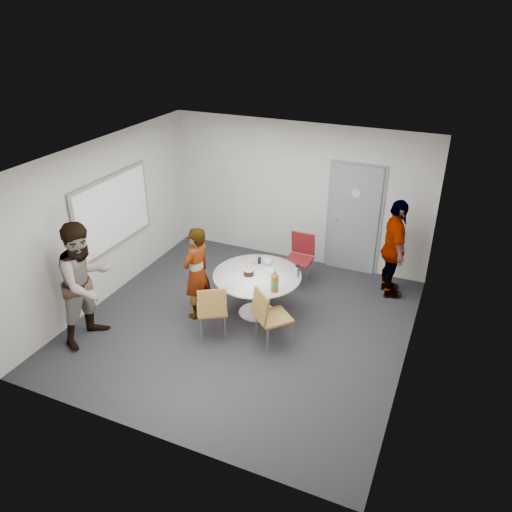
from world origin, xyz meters
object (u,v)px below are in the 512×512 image
at_px(chair_near_left, 212,307).
at_px(person_right, 394,249).
at_px(table, 259,280).
at_px(chair_near_right, 268,313).
at_px(person_main, 197,273).
at_px(chair_far, 300,253).
at_px(whiteboard, 113,212).
at_px(person_left, 86,283).
at_px(door, 354,219).

xyz_separation_m(chair_near_left, person_right, (2.20, 2.38, 0.31)).
bearing_deg(table, person_right, 39.15).
xyz_separation_m(chair_near_left, chair_near_right, (0.82, 0.16, 0.02)).
distance_m(table, person_main, 0.99).
bearing_deg(chair_far, whiteboard, 27.81).
xyz_separation_m(person_main, person_left, (-1.17, -1.16, 0.17)).
relative_size(table, person_main, 0.91).
distance_m(whiteboard, person_left, 1.57).
relative_size(chair_near_left, person_main, 0.59).
relative_size(chair_far, person_left, 0.50).
bearing_deg(whiteboard, chair_far, 26.78).
bearing_deg(chair_far, person_right, -170.93).
relative_size(chair_far, person_right, 0.54).
bearing_deg(person_right, chair_far, 76.56).
relative_size(table, chair_far, 1.49).
relative_size(chair_near_left, chair_near_right, 0.96).
height_order(table, person_main, person_main).
distance_m(door, person_main, 3.15).
distance_m(table, person_right, 2.38).
xyz_separation_m(door, whiteboard, (-3.56, -2.28, 0.42)).
height_order(door, whiteboard, door).
relative_size(door, chair_near_right, 2.22).
relative_size(whiteboard, person_left, 1.00).
xyz_separation_m(whiteboard, table, (2.58, 0.16, -0.81)).
bearing_deg(table, whiteboard, -176.41).
height_order(chair_near_left, chair_near_right, chair_near_right).
bearing_deg(chair_far, table, 79.24).
relative_size(whiteboard, chair_far, 2.02).
xyz_separation_m(whiteboard, chair_far, (2.84, 1.43, -0.87)).
bearing_deg(chair_near_left, door, 34.37).
height_order(whiteboard, chair_far, whiteboard).
height_order(chair_near_left, chair_far, chair_far).
relative_size(chair_far, person_main, 0.61).
xyz_separation_m(chair_far, person_main, (-1.16, -1.67, 0.20)).
xyz_separation_m(chair_near_right, person_main, (-1.35, 0.33, 0.19)).
xyz_separation_m(whiteboard, person_left, (0.51, -1.40, -0.50)).
bearing_deg(door, person_right, -36.38).
height_order(chair_near_left, person_right, person_right).
distance_m(door, whiteboard, 4.25).
bearing_deg(person_left, whiteboard, 27.71).
height_order(person_left, person_right, person_left).
relative_size(chair_near_right, person_main, 0.62).
bearing_deg(chair_near_left, chair_near_right, -20.55).
distance_m(door, chair_far, 1.20).
relative_size(door, person_left, 1.12).
relative_size(whiteboard, chair_near_left, 2.06).
relative_size(table, chair_near_left, 1.52).
bearing_deg(person_left, chair_near_right, -64.14).
relative_size(table, person_right, 0.80).
bearing_deg(person_right, person_main, 103.20).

